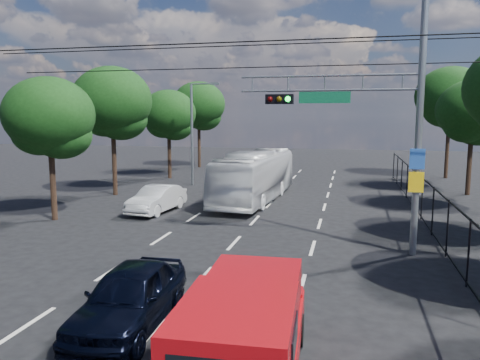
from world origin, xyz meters
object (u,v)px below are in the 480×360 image
(navy_hatchback, at_px, (130,297))
(white_bus, at_px, (255,176))
(white_van, at_px, (157,199))
(signal_mast, at_px, (383,105))
(red_pickup, at_px, (246,331))

(navy_hatchback, distance_m, white_bus, 16.60)
(white_van, bearing_deg, signal_mast, -18.14)
(red_pickup, xyz_separation_m, white_van, (-7.72, 13.95, -0.36))
(white_bus, bearing_deg, white_van, -130.55)
(white_van, bearing_deg, navy_hatchback, -63.16)
(red_pickup, relative_size, white_bus, 0.51)
(signal_mast, distance_m, white_van, 12.41)
(signal_mast, distance_m, navy_hatchback, 10.56)
(signal_mast, distance_m, red_pickup, 10.47)
(red_pickup, relative_size, white_van, 1.30)
(white_bus, height_order, white_van, white_bus)
(red_pickup, distance_m, navy_hatchback, 3.56)
(signal_mast, xyz_separation_m, white_bus, (-6.29, 9.09, -3.82))
(signal_mast, relative_size, white_bus, 0.93)
(navy_hatchback, height_order, white_van, navy_hatchback)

